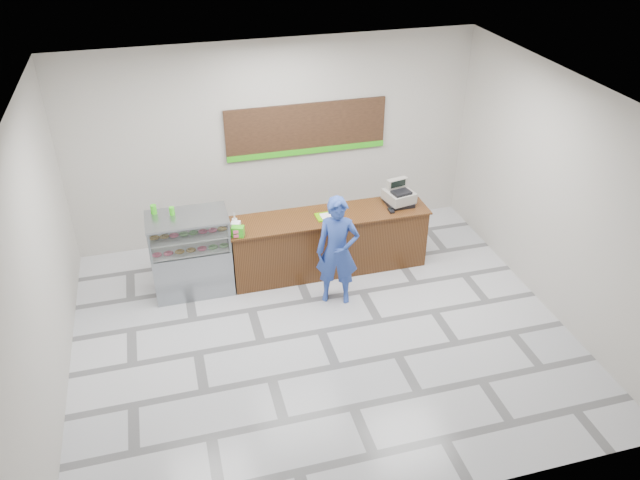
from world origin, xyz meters
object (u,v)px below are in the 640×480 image
object	(u,v)px
serving_tray	(328,216)
cash_register	(399,196)
sales_counter	(329,242)
customer	(337,251)
display_case	(191,253)

from	to	relation	value
serving_tray	cash_register	bearing A→B (deg)	4.23
sales_counter	customer	distance (m)	0.93
sales_counter	customer	bearing A→B (deg)	-97.11
cash_register	serving_tray	bearing A→B (deg)	173.54
sales_counter	customer	world-z (taller)	customer
sales_counter	cash_register	xyz separation A→B (m)	(1.21, 0.06, 0.66)
display_case	sales_counter	bearing A→B (deg)	0.01
display_case	cash_register	bearing A→B (deg)	1.07
display_case	cash_register	xyz separation A→B (m)	(3.43, 0.06, 0.50)
display_case	cash_register	size ratio (longest dim) A/B	2.56
sales_counter	customer	size ratio (longest dim) A/B	1.85
serving_tray	customer	bearing A→B (deg)	-96.61
display_case	customer	size ratio (longest dim) A/B	0.75
serving_tray	display_case	bearing A→B (deg)	177.39
display_case	serving_tray	size ratio (longest dim) A/B	3.49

